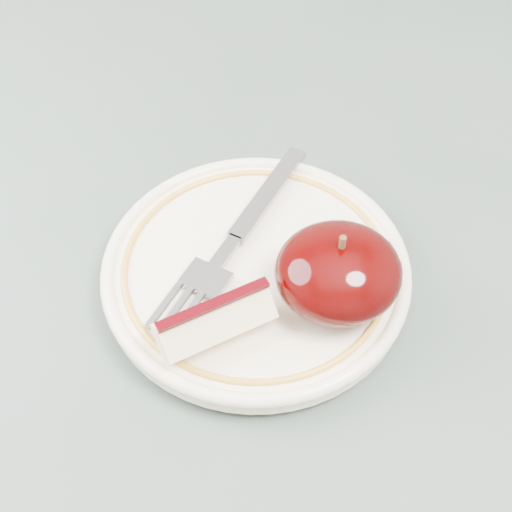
{
  "coord_description": "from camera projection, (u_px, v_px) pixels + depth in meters",
  "views": [
    {
      "loc": [
        -0.05,
        -0.24,
        1.12
      ],
      "look_at": [
        -0.03,
        0.03,
        0.78
      ],
      "focal_mm": 50.0,
      "sensor_mm": 36.0,
      "label": 1
    }
  ],
  "objects": [
    {
      "name": "table",
      "position": [
        300.0,
        390.0,
        0.51
      ],
      "size": [
        0.9,
        0.9,
        0.75
      ],
      "color": "brown",
      "rests_on": "ground"
    },
    {
      "name": "plate",
      "position": [
        256.0,
        270.0,
        0.44
      ],
      "size": [
        0.19,
        0.19,
        0.02
      ],
      "color": "#F6ECCE",
      "rests_on": "table"
    },
    {
      "name": "apple_half",
      "position": [
        338.0,
        272.0,
        0.41
      ],
      "size": [
        0.07,
        0.07,
        0.05
      ],
      "color": "black",
      "rests_on": "plate"
    },
    {
      "name": "apple_wedge",
      "position": [
        215.0,
        320.0,
        0.4
      ],
      "size": [
        0.07,
        0.05,
        0.03
      ],
      "rotation": [
        0.0,
        0.0,
        0.39
      ],
      "color": "#FFF0BB",
      "rests_on": "plate"
    },
    {
      "name": "fork",
      "position": [
        234.0,
        240.0,
        0.45
      ],
      "size": [
        0.11,
        0.16,
        0.0
      ],
      "rotation": [
        0.0,
        0.0,
        0.99
      ],
      "color": "gray",
      "rests_on": "plate"
    }
  ]
}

